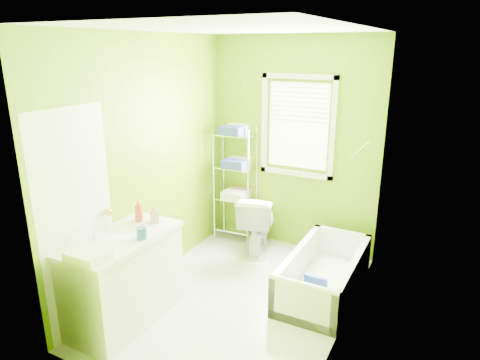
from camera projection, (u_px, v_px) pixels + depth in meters
The scene contains 9 objects.
ground at pixel (239, 299), 4.36m from camera, with size 2.90×2.90×0.00m, color silver.
room_envelope at pixel (238, 151), 3.90m from camera, with size 2.14×2.94×2.62m.
window at pixel (298, 121), 5.06m from camera, with size 0.92×0.05×1.22m.
door at pixel (78, 224), 3.67m from camera, with size 0.09×0.80×2.00m.
right_wall_decor at pixel (349, 192), 3.49m from camera, with size 0.04×1.48×1.17m.
bathtub at pixel (323, 280), 4.43m from camera, with size 0.66×1.41×0.46m.
toilet at pixel (257, 222), 5.30m from camera, with size 0.42×0.74×0.75m, color white.
vanity at pixel (123, 277), 3.90m from camera, with size 0.58×1.13×1.06m.
wire_shelf_unit at pixel (237, 172), 5.48m from camera, with size 0.53×0.42×1.52m.
Camera 1 is at (1.76, -3.36, 2.45)m, focal length 32.00 mm.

